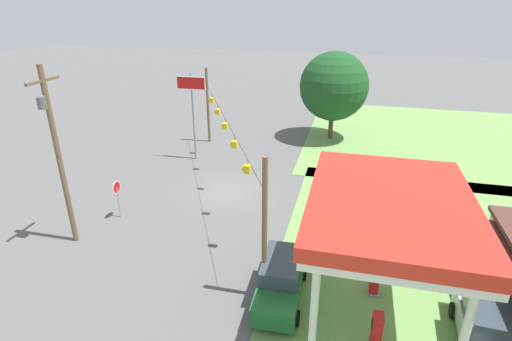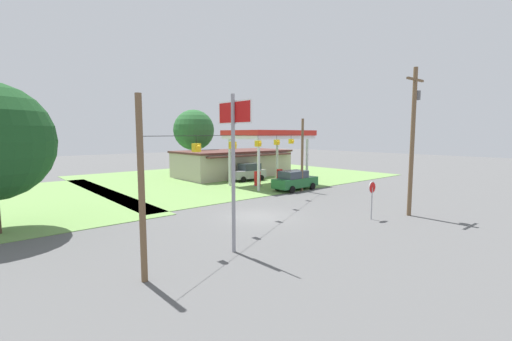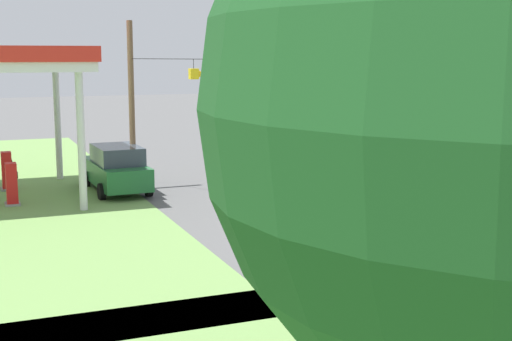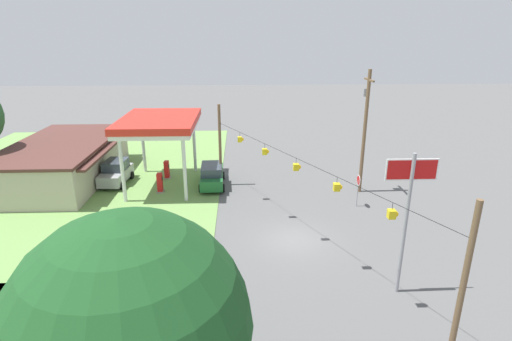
{
  "view_description": "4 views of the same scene",
  "coord_description": "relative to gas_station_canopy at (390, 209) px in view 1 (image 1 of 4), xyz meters",
  "views": [
    {
      "loc": [
        24.35,
        8.22,
        12.81
      ],
      "look_at": [
        2.51,
        2.75,
        3.01
      ],
      "focal_mm": 28.0,
      "sensor_mm": 36.0,
      "label": 1
    },
    {
      "loc": [
        -14.83,
        -17.17,
        5.54
      ],
      "look_at": [
        3.0,
        3.71,
        2.6
      ],
      "focal_mm": 24.0,
      "sensor_mm": 36.0,
      "label": 2
    },
    {
      "loc": [
        -19.24,
        11.3,
        5.64
      ],
      "look_at": [
        3.62,
        2.03,
        1.61
      ],
      "focal_mm": 50.0,
      "sensor_mm": 36.0,
      "label": 3
    },
    {
      "loc": [
        -22.37,
        3.28,
        12.47
      ],
      "look_at": [
        4.89,
        2.19,
        3.03
      ],
      "focal_mm": 28.0,
      "sensor_mm": 36.0,
      "label": 4
    }
  ],
  "objects": [
    {
      "name": "fuel_pump_far",
      "position": [
        1.64,
        -0.0,
        -4.6
      ],
      "size": [
        0.71,
        0.56,
        1.64
      ],
      "color": "gray",
      "rests_on": "ground"
    },
    {
      "name": "signal_span_gantry",
      "position": [
        -10.15,
        -9.95,
        -1.47
      ],
      "size": [
        20.19,
        10.24,
        7.0
      ],
      "color": "brown",
      "rests_on": "ground"
    },
    {
      "name": "stop_sign_roadside",
      "position": [
        -5.09,
        -15.39,
        -3.57
      ],
      "size": [
        0.8,
        0.08,
        2.5
      ],
      "rotation": [
        0.0,
        0.0,
        3.14
      ],
      "color": "#99999E",
      "rests_on": "ground"
    },
    {
      "name": "car_at_pumps_rear",
      "position": [
        0.52,
        4.17,
        -4.34
      ],
      "size": [
        4.27,
        2.3,
        2.07
      ],
      "rotation": [
        0.0,
        0.0,
        3.08
      ],
      "color": "#9E9EA3",
      "rests_on": "ground"
    },
    {
      "name": "fuel_pump_near",
      "position": [
        -1.64,
        -0.0,
        -4.6
      ],
      "size": [
        0.71,
        0.56,
        1.64
      ],
      "color": "gray",
      "rests_on": "ground"
    },
    {
      "name": "gas_station_canopy",
      "position": [
        0.0,
        0.0,
        0.0
      ],
      "size": [
        8.43,
        6.11,
        5.93
      ],
      "color": "silver",
      "rests_on": "ground"
    },
    {
      "name": "grass_verge_opposite_corner",
      "position": [
        -26.15,
        6.06,
        -5.36
      ],
      "size": [
        24.0,
        24.0,
        0.04
      ],
      "primitive_type": "cube",
      "color": "#6B934C",
      "rests_on": "ground"
    },
    {
      "name": "utility_pole_main",
      "position": [
        -2.09,
        -16.46,
        0.15
      ],
      "size": [
        2.2,
        0.44,
        9.9
      ],
      "color": "brown",
      "rests_on": "ground"
    },
    {
      "name": "ground_plane",
      "position": [
        -10.15,
        -9.94,
        -5.38
      ],
      "size": [
        160.0,
        160.0,
        0.0
      ],
      "primitive_type": "plane",
      "color": "#565656"
    },
    {
      "name": "tree_west_verge",
      "position": [
        -23.91,
        -3.71,
        -0.26
      ],
      "size": [
        6.44,
        6.44,
        8.35
      ],
      "color": "#4C3828",
      "rests_on": "ground"
    },
    {
      "name": "car_at_pumps_front",
      "position": [
        -0.37,
        -4.18,
        -4.39
      ],
      "size": [
        5.01,
        2.24,
        1.95
      ],
      "rotation": [
        0.0,
        0.0,
        0.04
      ],
      "color": "#1E602D",
      "rests_on": "ground"
    },
    {
      "name": "stop_sign_overhead",
      "position": [
        -15.54,
        -14.51,
        -0.12
      ],
      "size": [
        0.22,
        2.44,
        7.34
      ],
      "color": "gray",
      "rests_on": "ground"
    }
  ]
}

